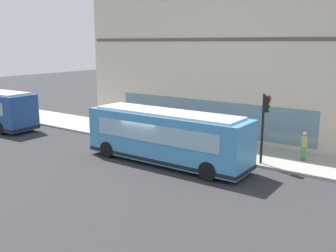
% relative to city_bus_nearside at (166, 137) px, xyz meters
% --- Properties ---
extents(ground, '(120.00, 120.00, 0.00)m').
position_rel_city_bus_nearside_xyz_m(ground, '(-0.30, 1.05, -1.55)').
color(ground, '#2D2D30').
extents(sidewalk_curb, '(4.31, 40.00, 0.15)m').
position_rel_city_bus_nearside_xyz_m(sidewalk_curb, '(4.45, 1.05, -1.48)').
color(sidewalk_curb, '#9E9991').
rests_on(sidewalk_curb, ground).
extents(building_corner, '(9.16, 22.45, 12.89)m').
position_rel_city_bus_nearside_xyz_m(building_corner, '(11.16, 1.05, 4.89)').
color(building_corner, beige).
rests_on(building_corner, ground).
extents(city_bus_nearside, '(2.62, 10.05, 3.07)m').
position_rel_city_bus_nearside_xyz_m(city_bus_nearside, '(0.00, 0.00, 0.00)').
color(city_bus_nearside, '#3F8CC6').
rests_on(city_bus_nearside, ground).
extents(traffic_light_near_corner, '(0.32, 0.49, 3.99)m').
position_rel_city_bus_nearside_xyz_m(traffic_light_near_corner, '(2.70, -4.82, 1.37)').
color(traffic_light_near_corner, black).
rests_on(traffic_light_near_corner, sidewalk_curb).
extents(fire_hydrant, '(0.35, 0.35, 0.74)m').
position_rel_city_bus_nearside_xyz_m(fire_hydrant, '(4.41, -2.65, -1.04)').
color(fire_hydrant, yellow).
rests_on(fire_hydrant, sidewalk_curb).
extents(pedestrian_near_hydrant, '(0.32, 0.32, 1.54)m').
position_rel_city_bus_nearside_xyz_m(pedestrian_near_hydrant, '(4.98, 6.20, -0.53)').
color(pedestrian_near_hydrant, black).
rests_on(pedestrian_near_hydrant, sidewalk_curb).
extents(pedestrian_walking_along_curb, '(0.32, 0.32, 1.78)m').
position_rel_city_bus_nearside_xyz_m(pedestrian_walking_along_curb, '(3.31, 4.88, -0.37)').
color(pedestrian_walking_along_curb, black).
rests_on(pedestrian_walking_along_curb, sidewalk_curb).
extents(pedestrian_near_building_entrance, '(0.32, 0.32, 1.72)m').
position_rel_city_bus_nearside_xyz_m(pedestrian_near_building_entrance, '(4.63, -6.52, -0.41)').
color(pedestrian_near_building_entrance, '#3F8C4C').
rests_on(pedestrian_near_building_entrance, sidewalk_curb).
extents(newspaper_vending_box, '(0.44, 0.43, 0.90)m').
position_rel_city_bus_nearside_xyz_m(newspaper_vending_box, '(5.05, 3.10, -0.95)').
color(newspaper_vending_box, '#263F99').
rests_on(newspaper_vending_box, sidewalk_curb).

